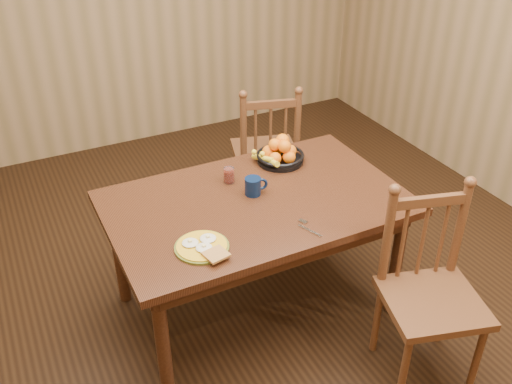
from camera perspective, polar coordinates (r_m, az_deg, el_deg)
name	(u,v)px	position (r m, az deg, el deg)	size (l,w,h in m)	color
room	(256,96)	(2.81, 0.00, 9.56)	(4.52, 5.02, 2.72)	black
dining_table	(256,213)	(3.14, 0.00, -2.09)	(1.60, 1.00, 0.75)	black
chair_far	(266,152)	(4.14, 1.01, 4.06)	(0.56, 0.55, 1.00)	#452314
chair_near	(430,293)	(3.00, 16.96, -9.62)	(0.57, 0.56, 1.03)	#452314
breakfast_plate	(203,247)	(2.74, -5.37, -5.46)	(0.26, 0.30, 0.04)	#59601E
fork	(307,227)	(2.88, 5.17, -3.55)	(0.06, 0.18, 0.00)	silver
spoon	(214,242)	(2.78, -4.22, -5.04)	(0.05, 0.16, 0.01)	silver
coffee_mug	(254,186)	(3.12, -0.24, 0.61)	(0.13, 0.09, 0.10)	black
juice_glass	(229,176)	(3.23, -2.71, 1.66)	(0.06, 0.06, 0.09)	silver
fruit_bowl	(280,154)	(3.43, 2.37, 3.85)	(0.32, 0.29, 0.17)	black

